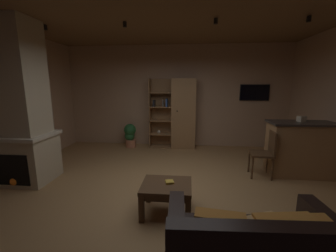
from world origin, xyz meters
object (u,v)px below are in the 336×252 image
at_px(kitchen_bar_counter, 308,149).
at_px(dining_chair, 266,151).
at_px(stone_fireplace, 21,112).
at_px(coffee_table, 167,190).
at_px(tissue_box, 301,119).
at_px(wall_mounted_tv, 254,93).
at_px(table_book_0, 170,182).
at_px(potted_floor_plant, 130,135).
at_px(bookshelf_cabinet, 180,114).

xyz_separation_m(kitchen_bar_counter, dining_chair, (-0.84, -0.15, -0.02)).
distance_m(stone_fireplace, coffee_table, 2.99).
bearing_deg(tissue_box, wall_mounted_tv, 101.19).
distance_m(kitchen_bar_counter, table_book_0, 3.01).
height_order(stone_fireplace, dining_chair, stone_fireplace).
distance_m(table_book_0, potted_floor_plant, 3.42).
height_order(coffee_table, dining_chair, dining_chair).
xyz_separation_m(table_book_0, potted_floor_plant, (-1.43, 3.10, -0.07)).
relative_size(bookshelf_cabinet, potted_floor_plant, 2.86).
xyz_separation_m(tissue_box, table_book_0, (-2.44, -1.55, -0.69)).
distance_m(stone_fireplace, wall_mounted_tv, 5.53).
height_order(table_book_0, dining_chair, dining_chair).
relative_size(stone_fireplace, wall_mounted_tv, 3.68).
xyz_separation_m(table_book_0, wall_mounted_tv, (2.07, 3.44, 1.13)).
bearing_deg(stone_fireplace, kitchen_bar_counter, 8.13).
distance_m(stone_fireplace, potted_floor_plant, 2.86).
distance_m(stone_fireplace, dining_chair, 4.63).
bearing_deg(kitchen_bar_counter, table_book_0, -149.95).
height_order(stone_fireplace, coffee_table, stone_fireplace).
height_order(kitchen_bar_counter, table_book_0, kitchen_bar_counter).
height_order(kitchen_bar_counter, coffee_table, kitchen_bar_counter).
xyz_separation_m(dining_chair, wall_mounted_tv, (0.31, 2.08, 1.05)).
relative_size(coffee_table, wall_mounted_tv, 0.88).
relative_size(coffee_table, dining_chair, 0.75).
distance_m(bookshelf_cabinet, wall_mounted_tv, 2.15).
bearing_deg(tissue_box, kitchen_bar_counter, -13.93).
xyz_separation_m(coffee_table, dining_chair, (1.80, 1.40, 0.18)).
xyz_separation_m(tissue_box, wall_mounted_tv, (-0.37, 1.89, 0.44)).
distance_m(bookshelf_cabinet, potted_floor_plant, 1.57).
xyz_separation_m(stone_fireplace, bookshelf_cabinet, (2.77, 2.48, -0.34)).
xyz_separation_m(coffee_table, potted_floor_plant, (-1.39, 3.14, 0.03)).
distance_m(dining_chair, wall_mounted_tv, 2.35).
distance_m(stone_fireplace, bookshelf_cabinet, 3.73).
distance_m(bookshelf_cabinet, dining_chair, 2.60).
xyz_separation_m(stone_fireplace, coffee_table, (2.71, -0.78, -0.97)).
relative_size(kitchen_bar_counter, coffee_table, 2.20).
bearing_deg(tissue_box, table_book_0, -147.60).
height_order(bookshelf_cabinet, tissue_box, bookshelf_cabinet).
xyz_separation_m(kitchen_bar_counter, wall_mounted_tv, (-0.54, 1.93, 1.03)).
xyz_separation_m(bookshelf_cabinet, kitchen_bar_counter, (2.59, -1.72, -0.43)).
height_order(dining_chair, wall_mounted_tv, wall_mounted_tv).
height_order(tissue_box, table_book_0, tissue_box).
relative_size(table_book_0, dining_chair, 0.12).
height_order(stone_fireplace, bookshelf_cabinet, stone_fireplace).
bearing_deg(tissue_box, dining_chair, -164.42).
height_order(kitchen_bar_counter, dining_chair, kitchen_bar_counter).
bearing_deg(stone_fireplace, dining_chair, 7.78).
distance_m(coffee_table, dining_chair, 2.29).
relative_size(stone_fireplace, kitchen_bar_counter, 1.90).
bearing_deg(table_book_0, dining_chair, 37.66).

